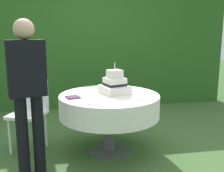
# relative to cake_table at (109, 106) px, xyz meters

# --- Properties ---
(ground_plane) EXTENTS (20.00, 20.00, 0.00)m
(ground_plane) POSITION_rel_cake_table_xyz_m (0.00, 0.00, -0.59)
(ground_plane) COLOR #3D602D
(foliage_hedge) EXTENTS (5.48, 0.41, 2.26)m
(foliage_hedge) POSITION_rel_cake_table_xyz_m (0.00, 2.22, 0.54)
(foliage_hedge) COLOR #28561E
(foliage_hedge) RESTS_ON ground_plane
(cake_table) EXTENTS (1.22, 1.22, 0.73)m
(cake_table) POSITION_rel_cake_table_xyz_m (0.00, 0.00, 0.00)
(cake_table) COLOR #4C4C51
(cake_table) RESTS_ON ground_plane
(wedding_cake) EXTENTS (0.40, 0.40, 0.38)m
(wedding_cake) POSITION_rel_cake_table_xyz_m (0.08, 0.06, 0.24)
(wedding_cake) COLOR silver
(wedding_cake) RESTS_ON cake_table
(serving_plate_near) EXTENTS (0.11, 0.11, 0.01)m
(serving_plate_near) POSITION_rel_cake_table_xyz_m (0.26, -0.28, 0.14)
(serving_plate_near) COLOR white
(serving_plate_near) RESTS_ON cake_table
(serving_plate_far) EXTENTS (0.12, 0.12, 0.01)m
(serving_plate_far) POSITION_rel_cake_table_xyz_m (-0.25, -0.39, 0.14)
(serving_plate_far) COLOR white
(serving_plate_far) RESTS_ON cake_table
(serving_plate_left) EXTENTS (0.13, 0.13, 0.01)m
(serving_plate_left) POSITION_rel_cake_table_xyz_m (-0.22, 0.35, 0.14)
(serving_plate_left) COLOR white
(serving_plate_left) RESTS_ON cake_table
(napkin_stack) EXTENTS (0.18, 0.18, 0.01)m
(napkin_stack) POSITION_rel_cake_table_xyz_m (-0.44, -0.08, 0.14)
(napkin_stack) COLOR #4C2D47
(napkin_stack) RESTS_ON cake_table
(garden_chair) EXTENTS (0.52, 0.52, 0.89)m
(garden_chair) POSITION_rel_cake_table_xyz_m (-0.97, 0.28, -0.05)
(garden_chair) COLOR white
(garden_chair) RESTS_ON ground_plane
(standing_person) EXTENTS (0.40, 0.29, 1.60)m
(standing_person) POSITION_rel_cake_table_xyz_m (-0.89, -0.39, 0.34)
(standing_person) COLOR black
(standing_person) RESTS_ON ground_plane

